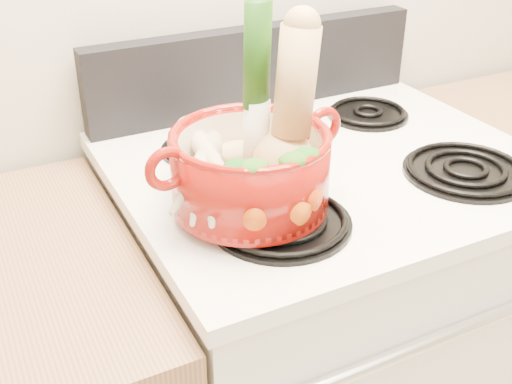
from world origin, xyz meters
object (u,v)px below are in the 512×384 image
leek (256,91)px  dutch_oven (250,170)px  squash (284,110)px  stove_body (316,354)px

leek → dutch_oven: bearing=-138.0°
dutch_oven → squash: (0.05, -0.01, 0.09)m
stove_body → squash: size_ratio=3.57×
stove_body → leek: leek is taller
squash → leek: size_ratio=0.86×
stove_body → squash: 0.69m
dutch_oven → stove_body: bearing=20.9°
stove_body → leek: 0.71m
stove_body → dutch_oven: size_ratio=3.71×
stove_body → leek: (-0.19, -0.07, 0.68)m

